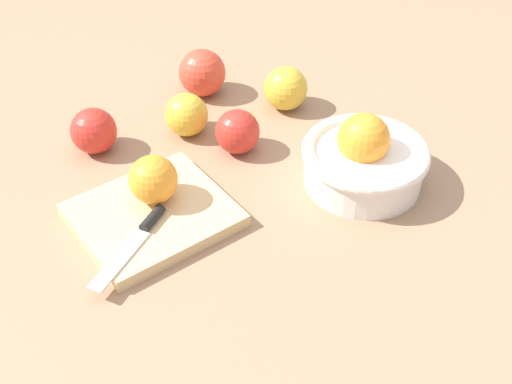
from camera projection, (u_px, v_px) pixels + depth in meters
name	position (u px, v px, depth m)	size (l,w,h in m)	color
ground_plane	(197.00, 186.00, 0.93)	(2.40, 2.40, 0.00)	#997556
bowl	(364.00, 159.00, 0.91)	(0.18, 0.18, 0.11)	white
cutting_board	(153.00, 215.00, 0.87)	(0.20, 0.18, 0.02)	#DBB77F
orange_on_board	(153.00, 179.00, 0.86)	(0.07, 0.07, 0.07)	orange
knife	(139.00, 235.00, 0.82)	(0.15, 0.08, 0.01)	silver
apple_front_left	(286.00, 88.00, 1.07)	(0.07, 0.07, 0.07)	gold
apple_front_right	(94.00, 131.00, 0.97)	(0.07, 0.07, 0.07)	red
apple_front_left_2	(186.00, 115.00, 1.01)	(0.07, 0.07, 0.07)	gold
apple_front_left_3	(202.00, 73.00, 1.10)	(0.08, 0.08, 0.08)	#D6422D
apple_mid_left	(237.00, 132.00, 0.97)	(0.07, 0.07, 0.07)	red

